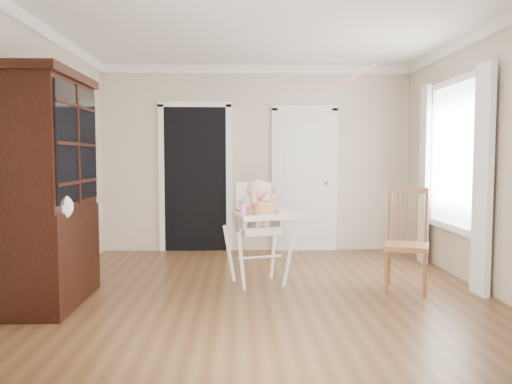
{
  "coord_description": "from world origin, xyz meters",
  "views": [
    {
      "loc": [
        -0.26,
        -4.82,
        1.38
      ],
      "look_at": [
        -0.08,
        0.42,
        1.01
      ],
      "focal_mm": 35.0,
      "sensor_mm": 36.0,
      "label": 1
    }
  ],
  "objects_px": {
    "high_chair": "(258,221)",
    "cake": "(264,209)",
    "dining_chair": "(407,243)",
    "china_cabinet": "(53,189)",
    "sippy_cup": "(243,207)"
  },
  "relations": [
    {
      "from": "dining_chair",
      "to": "china_cabinet",
      "type": "bearing_deg",
      "value": -153.02
    },
    {
      "from": "sippy_cup",
      "to": "china_cabinet",
      "type": "xyz_separation_m",
      "value": [
        -1.77,
        -0.44,
        0.22
      ]
    },
    {
      "from": "sippy_cup",
      "to": "dining_chair",
      "type": "relative_size",
      "value": 0.17
    },
    {
      "from": "cake",
      "to": "dining_chair",
      "type": "distance_m",
      "value": 1.51
    },
    {
      "from": "dining_chair",
      "to": "high_chair",
      "type": "bearing_deg",
      "value": -170.1
    },
    {
      "from": "sippy_cup",
      "to": "dining_chair",
      "type": "bearing_deg",
      "value": -2.93
    },
    {
      "from": "cake",
      "to": "high_chair",
      "type": "bearing_deg",
      "value": 100.7
    },
    {
      "from": "cake",
      "to": "sippy_cup",
      "type": "height_order",
      "value": "sippy_cup"
    },
    {
      "from": "china_cabinet",
      "to": "dining_chair",
      "type": "distance_m",
      "value": 3.52
    },
    {
      "from": "high_chair",
      "to": "cake",
      "type": "height_order",
      "value": "high_chair"
    },
    {
      "from": "high_chair",
      "to": "cake",
      "type": "xyz_separation_m",
      "value": [
        0.05,
        -0.27,
        0.15
      ]
    },
    {
      "from": "high_chair",
      "to": "dining_chair",
      "type": "distance_m",
      "value": 1.56
    },
    {
      "from": "sippy_cup",
      "to": "dining_chair",
      "type": "xyz_separation_m",
      "value": [
        1.68,
        -0.09,
        -0.37
      ]
    },
    {
      "from": "high_chair",
      "to": "china_cabinet",
      "type": "xyz_separation_m",
      "value": [
        -1.93,
        -0.66,
        0.39
      ]
    },
    {
      "from": "cake",
      "to": "dining_chair",
      "type": "xyz_separation_m",
      "value": [
        1.47,
        -0.03,
        -0.35
      ]
    }
  ]
}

